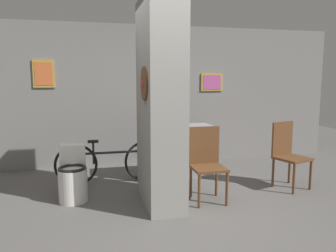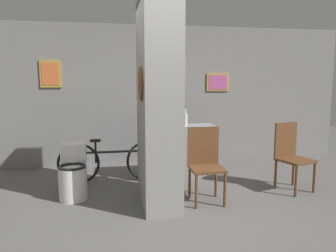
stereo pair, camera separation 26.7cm
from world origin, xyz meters
name	(u,v)px [view 2 (the right image)]	position (x,y,z in m)	size (l,w,h in m)	color
ground_plane	(163,219)	(0.00, 0.00, 0.00)	(14.00, 14.00, 0.00)	#5B5956
wall_back	(141,95)	(0.00, 2.63, 1.30)	(8.00, 0.09, 2.60)	gray
pillar_center	(158,103)	(0.02, 0.54, 1.30)	(0.48, 1.09, 2.60)	gray
counter_shelf	(178,151)	(0.51, 1.63, 0.43)	(1.20, 0.44, 0.86)	gray
toilet	(73,176)	(-1.09, 0.89, 0.31)	(0.37, 0.53, 0.72)	white
chair_near_pillar	(205,161)	(0.64, 0.50, 0.53)	(0.43, 0.43, 0.97)	brown
chair_by_doorway	(291,154)	(2.00, 0.71, 0.53)	(0.53, 0.53, 0.97)	brown
bicycle	(113,161)	(-0.54, 1.50, 0.34)	(1.69, 0.42, 0.69)	black
bottle_tall	(185,119)	(0.61, 1.55, 0.97)	(0.08, 0.08, 0.32)	silver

